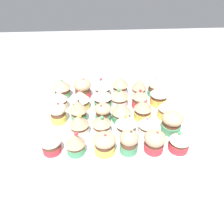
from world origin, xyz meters
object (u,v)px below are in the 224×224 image
(cupcake_22, at_px, (79,124))
(cupcake_4, at_px, (83,88))
(cupcake_18, at_px, (172,122))
(cupcake_26, at_px, (105,143))
(cupcake_21, at_px, (101,124))
(cupcake_25, at_px, (129,142))
(cupcake_3, at_px, (102,87))
(cupcake_20, at_px, (126,124))
(cupcake_24, at_px, (155,141))
(baking_tray, at_px, (112,120))
(cupcake_10, at_px, (80,99))
(cupcake_12, at_px, (166,109))
(cupcake_2, at_px, (120,85))
(cupcake_17, at_px, (58,112))
(cupcake_8, at_px, (119,97))
(cupcake_11, at_px, (59,100))
(cupcake_13, at_px, (143,109))
(cupcake_15, at_px, (103,113))
(cupcake_28, at_px, (50,142))
(cupcake_19, at_px, (147,125))
(cupcake_27, at_px, (75,143))
(cupcake_14, at_px, (121,112))
(cupcake_6, at_px, (159,94))
(cupcake_0, at_px, (156,87))
(cupcake_16, at_px, (78,109))
(cupcake_7, at_px, (140,98))
(cupcake_1, at_px, (139,87))
(cupcake_23, at_px, (180,141))
(cupcake_9, at_px, (103,97))

(cupcake_22, bearing_deg, cupcake_4, -90.77)
(cupcake_18, height_order, cupcake_26, cupcake_18)
(cupcake_21, bearing_deg, cupcake_25, 133.00)
(cupcake_3, distance_m, cupcake_20, 0.23)
(cupcake_24, bearing_deg, cupcake_18, -132.48)
(baking_tray, bearing_deg, cupcake_18, 158.85)
(cupcake_10, bearing_deg, cupcake_12, 166.37)
(cupcake_4, bearing_deg, cupcake_2, -176.54)
(cupcake_12, height_order, cupcake_25, cupcake_25)
(cupcake_17, relative_size, cupcake_21, 1.05)
(cupcake_8, height_order, cupcake_11, cupcake_8)
(cupcake_21, bearing_deg, cupcake_13, -156.57)
(cupcake_8, distance_m, cupcake_15, 0.10)
(cupcake_12, bearing_deg, cupcake_28, 19.88)
(cupcake_20, bearing_deg, cupcake_28, 15.31)
(cupcake_21, height_order, cupcake_25, cupcake_25)
(cupcake_19, height_order, cupcake_27, cupcake_27)
(cupcake_14, distance_m, cupcake_15, 0.06)
(cupcake_6, distance_m, cupcake_22, 0.31)
(cupcake_0, relative_size, cupcake_18, 0.97)
(cupcake_0, distance_m, cupcake_21, 0.29)
(cupcake_6, bearing_deg, cupcake_16, 14.16)
(cupcake_4, xyz_separation_m, cupcake_21, (-0.07, 0.21, -0.00))
(cupcake_7, height_order, cupcake_20, cupcake_20)
(cupcake_18, distance_m, cupcake_28, 0.37)
(cupcake_8, distance_m, cupcake_18, 0.21)
(cupcake_28, bearing_deg, baking_tray, -143.76)
(cupcake_11, height_order, cupcake_18, cupcake_18)
(cupcake_14, xyz_separation_m, cupcake_26, (0.06, 0.14, -0.00))
(cupcake_15, xyz_separation_m, cupcake_25, (-0.07, 0.14, 0.00))
(cupcake_13, bearing_deg, cupcake_21, 23.43)
(cupcake_27, bearing_deg, cupcake_11, -72.11)
(cupcake_22, bearing_deg, cupcake_20, 176.43)
(cupcake_10, relative_size, cupcake_21, 1.06)
(cupcake_0, height_order, cupcake_11, same)
(cupcake_6, height_order, cupcake_20, cupcake_6)
(baking_tray, distance_m, cupcake_27, 0.19)
(cupcake_8, distance_m, cupcake_24, 0.24)
(cupcake_4, xyz_separation_m, cupcake_15, (-0.07, 0.15, -0.00))
(cupcake_8, distance_m, cupcake_19, 0.17)
(cupcake_10, height_order, cupcake_14, cupcake_10)
(cupcake_11, height_order, cupcake_15, cupcake_11)
(cupcake_19, height_order, cupcake_20, cupcake_20)
(cupcake_27, bearing_deg, cupcake_0, -135.94)
(cupcake_1, relative_size, cupcake_10, 0.96)
(cupcake_14, xyz_separation_m, cupcake_23, (-0.16, 0.14, -0.00))
(cupcake_13, relative_size, cupcake_28, 1.09)
(cupcake_9, height_order, cupcake_26, cupcake_9)
(cupcake_1, height_order, cupcake_4, cupcake_4)
(cupcake_10, xyz_separation_m, cupcake_11, (0.07, -0.00, -0.00))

